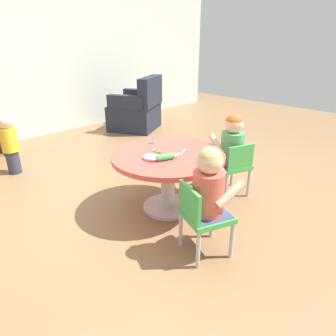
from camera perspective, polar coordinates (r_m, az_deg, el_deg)
The scene contains 16 objects.
ground_plane at distance 2.76m, azimuth 0.00°, elevation -7.44°, with size 10.00×10.00×0.00m, color olive.
back_wall at distance 4.96m, azimuth -27.53°, elevation 20.81°, with size 8.00×0.12×2.80m, color silver.
craft_table at distance 2.58m, azimuth 0.00°, elevation 0.32°, with size 0.95×0.95×0.52m.
child_chair_left at distance 2.09m, azimuth 6.44°, elevation -8.82°, with size 0.39×0.39×0.54m.
seated_child_left at distance 2.00m, azimuth 7.72°, elevation -3.05°, with size 0.42×0.38×0.51m.
child_chair_right at distance 2.91m, azimuth 12.05°, elevation 0.44°, with size 0.39×0.39×0.54m.
seated_child_right at distance 2.86m, azimuth 11.95°, elevation 4.90°, with size 0.37×0.42×0.51m.
armchair_dark at distance 5.08m, azimuth -5.79°, elevation 10.70°, with size 0.95×0.96×0.85m.
toddler_standing at distance 3.74m, azimuth -27.62°, elevation 4.28°, with size 0.17×0.17×0.67m.
rolling_pin at distance 2.39m, azimuth -0.57°, elevation 2.03°, with size 0.22×0.10×0.05m.
craft_scissors at distance 2.59m, azimuth 2.83°, elevation 3.18°, with size 0.14×0.09×0.01m.
playdough_blob_0 at distance 2.43m, azimuth -3.04°, elevation 1.98°, with size 0.14×0.14×0.02m, color #CC99E5.
cookie_cutter_0 at distance 2.52m, azimuth -1.89°, elevation 2.68°, with size 0.06×0.06×0.01m, color red.
cookie_cutter_1 at distance 2.80m, azimuth -3.06°, elevation 4.83°, with size 0.06×0.06×0.01m, color #3F99D8.
cookie_cutter_2 at distance 2.53m, azimuth 8.27°, elevation 2.53°, with size 0.07×0.07×0.01m, color #D83FA5.
cookie_cutter_3 at distance 2.59m, azimuth -2.24°, elevation 3.23°, with size 0.06×0.06×0.01m, color #4CB259.
Camera 1 is at (-1.69, -1.66, 1.42)m, focal length 32.49 mm.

